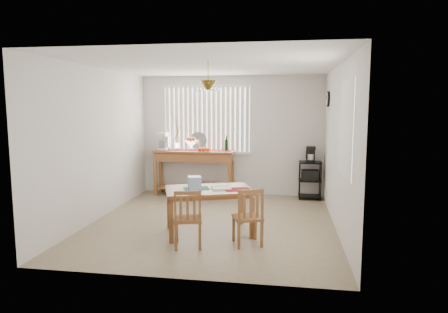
% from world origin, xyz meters
% --- Properties ---
extents(ground, '(4.00, 4.50, 0.01)m').
position_xyz_m(ground, '(0.00, 0.00, -0.01)').
color(ground, gray).
extents(room_shell, '(4.20, 4.70, 2.70)m').
position_xyz_m(room_shell, '(0.00, 0.01, 1.69)').
color(room_shell, silver).
rests_on(room_shell, ground).
extents(sideboard, '(1.75, 0.49, 0.98)m').
position_xyz_m(sideboard, '(-0.78, 1.98, 0.74)').
color(sideboard, brown).
rests_on(sideboard, ground).
extents(sideboard_items, '(1.66, 0.42, 0.75)m').
position_xyz_m(sideboard_items, '(-1.07, 2.00, 1.14)').
color(sideboard_items, maroon).
rests_on(sideboard_items, sideboard).
extents(wire_cart, '(0.47, 0.37, 0.79)m').
position_xyz_m(wire_cart, '(1.70, 2.00, 0.48)').
color(wire_cart, black).
rests_on(wire_cart, ground).
extents(cart_items, '(0.19, 0.22, 0.33)m').
position_xyz_m(cart_items, '(1.70, 2.01, 0.94)').
color(cart_items, black).
rests_on(cart_items, wire_cart).
extents(dining_table, '(1.50, 1.21, 0.69)m').
position_xyz_m(dining_table, '(0.04, -0.57, 0.61)').
color(dining_table, brown).
rests_on(dining_table, ground).
extents(table_items, '(1.09, 0.53, 0.22)m').
position_xyz_m(table_items, '(-0.04, -0.71, 0.78)').
color(table_items, '#147260').
rests_on(table_items, dining_table).
extents(chair_left, '(0.46, 0.46, 0.83)m').
position_xyz_m(chair_left, '(-0.12, -1.24, 0.40)').
color(chair_left, brown).
rests_on(chair_left, ground).
extents(chair_right, '(0.49, 0.49, 0.82)m').
position_xyz_m(chair_right, '(0.69, -1.03, 0.40)').
color(chair_right, brown).
rests_on(chair_right, ground).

